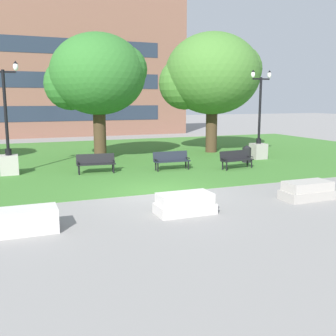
# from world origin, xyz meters

# --- Properties ---
(ground_plane) EXTENTS (140.00, 140.00, 0.00)m
(ground_plane) POSITION_xyz_m (0.00, 0.00, 0.00)
(ground_plane) COLOR gray
(grass_lawn) EXTENTS (40.00, 20.00, 0.02)m
(grass_lawn) POSITION_xyz_m (0.00, 10.00, 0.01)
(grass_lawn) COLOR #3D752D
(grass_lawn) RESTS_ON ground
(concrete_block_center) EXTENTS (1.80, 0.90, 0.64)m
(concrete_block_center) POSITION_xyz_m (-4.89, -2.79, 0.31)
(concrete_block_center) COLOR #BCB7B2
(concrete_block_center) RESTS_ON ground
(concrete_block_left) EXTENTS (1.80, 0.90, 0.64)m
(concrete_block_left) POSITION_xyz_m (-0.24, -2.76, 0.31)
(concrete_block_left) COLOR #BCB7B2
(concrete_block_left) RESTS_ON ground
(concrete_block_right) EXTENTS (1.80, 0.90, 0.64)m
(concrete_block_right) POSITION_xyz_m (4.45, -2.72, 0.31)
(concrete_block_right) COLOR #9E9991
(concrete_block_right) RESTS_ON ground
(park_bench_near_right) EXTENTS (1.86, 0.79, 0.90)m
(park_bench_near_right) POSITION_xyz_m (5.37, 3.52, 0.54)
(park_bench_near_right) COLOR black
(park_bench_near_right) RESTS_ON grass_lawn
(park_bench_far_left) EXTENTS (1.84, 0.70, 0.90)m
(park_bench_far_left) POSITION_xyz_m (-1.44, 4.89, 0.54)
(park_bench_far_left) COLOR black
(park_bench_far_left) RESTS_ON grass_lawn
(park_bench_far_right) EXTENTS (1.81, 0.57, 0.90)m
(park_bench_far_right) POSITION_xyz_m (2.21, 4.40, 0.54)
(park_bench_far_right) COLOR #1E232D
(park_bench_far_right) RESTS_ON grass_lawn
(lamp_post_left) EXTENTS (1.32, 0.80, 5.15)m
(lamp_post_left) POSITION_xyz_m (-5.24, 6.02, 1.06)
(lamp_post_left) COLOR #ADA89E
(lamp_post_left) RESTS_ON grass_lawn
(lamp_post_center) EXTENTS (1.32, 0.80, 5.09)m
(lamp_post_center) POSITION_xyz_m (8.35, 5.94, 1.05)
(lamp_post_center) COLOR gray
(lamp_post_center) RESTS_ON grass_lawn
(tree_far_left) EXTENTS (5.54, 5.28, 7.06)m
(tree_far_left) POSITION_xyz_m (-0.46, 8.85, 4.76)
(tree_far_left) COLOR #42301E
(tree_far_left) RESTS_ON grass_lawn
(tree_near_left) EXTENTS (6.42, 6.12, 7.68)m
(tree_near_left) POSITION_xyz_m (7.14, 9.71, 5.02)
(tree_near_left) COLOR #42301E
(tree_near_left) RESTS_ON grass_lawn
(trash_bin) EXTENTS (0.49, 0.49, 0.96)m
(trash_bin) POSITION_xyz_m (6.99, 5.06, 0.50)
(trash_bin) COLOR black
(trash_bin) RESTS_ON grass_lawn
(building_facade_distant) EXTENTS (24.86, 1.03, 13.53)m
(building_facade_distant) POSITION_xyz_m (-0.63, 24.50, 6.76)
(building_facade_distant) COLOR brown
(building_facade_distant) RESTS_ON ground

